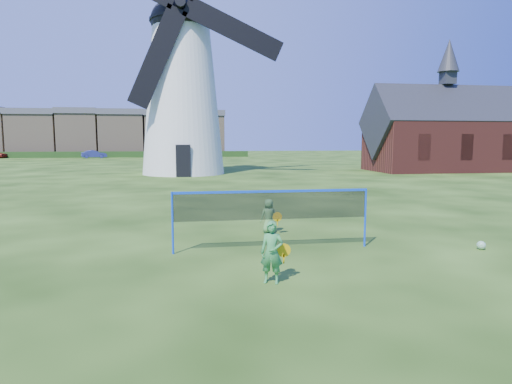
{
  "coord_description": "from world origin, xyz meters",
  "views": [
    {
      "loc": [
        -1.51,
        -10.4,
        2.79
      ],
      "look_at": [
        0.2,
        0.5,
        1.5
      ],
      "focal_mm": 30.79,
      "sensor_mm": 36.0,
      "label": 1
    }
  ],
  "objects": [
    {
      "name": "ground",
      "position": [
        0.0,
        0.0,
        0.0
      ],
      "size": [
        220.0,
        220.0,
        0.0
      ],
      "primitive_type": "plane",
      "color": "black",
      "rests_on": "ground"
    },
    {
      "name": "windmill",
      "position": [
        -1.8,
        27.1,
        7.16
      ],
      "size": [
        15.95,
        6.8,
        21.1
      ],
      "color": "white",
      "rests_on": "ground"
    },
    {
      "name": "chapel",
      "position": [
        22.07,
        27.19,
        3.35
      ],
      "size": [
        14.09,
        6.83,
        11.91
      ],
      "color": "maroon",
      "rests_on": "ground"
    },
    {
      "name": "badminton_net",
      "position": [
        0.6,
        0.42,
        1.14
      ],
      "size": [
        5.05,
        0.05,
        1.55
      ],
      "color": "blue",
      "rests_on": "ground"
    },
    {
      "name": "player_girl",
      "position": [
        0.1,
        -2.16,
        0.62
      ],
      "size": [
        0.68,
        0.44,
        1.24
      ],
      "rotation": [
        0.0,
        0.0,
        -0.36
      ],
      "color": "#398E48",
      "rests_on": "ground"
    },
    {
      "name": "player_boy",
      "position": [
        0.91,
        2.49,
        0.52
      ],
      "size": [
        0.64,
        0.43,
        1.04
      ],
      "rotation": [
        0.0,
        0.0,
        3.29
      ],
      "color": "#549447",
      "rests_on": "ground"
    },
    {
      "name": "play_ball",
      "position": [
        5.95,
        -0.36,
        0.11
      ],
      "size": [
        0.22,
        0.22,
        0.22
      ],
      "primitive_type": "sphere",
      "color": "green",
      "rests_on": "ground"
    },
    {
      "name": "terraced_houses",
      "position": [
        -23.04,
        72.0,
        4.09
      ],
      "size": [
        57.45,
        8.4,
        8.36
      ],
      "color": "#9C8568",
      "rests_on": "ground"
    },
    {
      "name": "hedge",
      "position": [
        -22.0,
        66.0,
        0.5
      ],
      "size": [
        62.0,
        0.8,
        1.0
      ],
      "primitive_type": "cube",
      "color": "#193814",
      "rests_on": "ground"
    },
    {
      "name": "car_right",
      "position": [
        -16.23,
        63.17,
        0.63
      ],
      "size": [
        4.07,
        2.32,
        1.27
      ],
      "primitive_type": "imported",
      "rotation": [
        0.0,
        0.0,
        1.84
      ],
      "color": "navy",
      "rests_on": "ground"
    }
  ]
}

